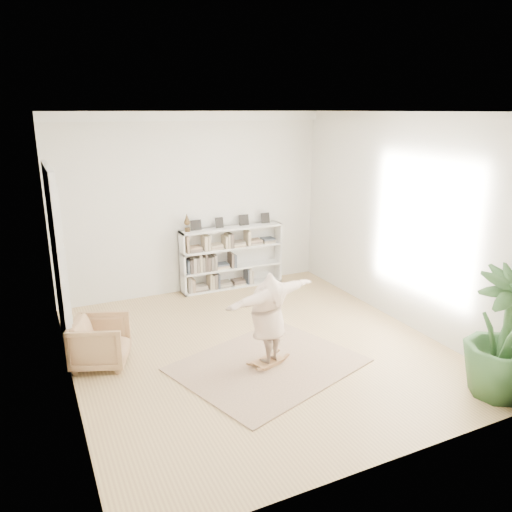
{
  "coord_description": "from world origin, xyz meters",
  "views": [
    {
      "loc": [
        -3.08,
        -6.47,
        3.63
      ],
      "look_at": [
        0.17,
        0.4,
        1.39
      ],
      "focal_mm": 35.0,
      "sensor_mm": 36.0,
      "label": 1
    }
  ],
  "objects": [
    {
      "name": "room_shell",
      "position": [
        0.0,
        2.94,
        3.51
      ],
      "size": [
        6.0,
        6.0,
        6.0
      ],
      "color": "silver",
      "rests_on": "floor"
    },
    {
      "name": "armchair",
      "position": [
        -2.3,
        0.51,
        0.36
      ],
      "size": [
        1.01,
        0.99,
        0.71
      ],
      "primitive_type": "imported",
      "rotation": [
        0.0,
        0.0,
        1.21
      ],
      "color": "tan",
      "rests_on": "floor"
    },
    {
      "name": "houseplant",
      "position": [
        2.3,
        -2.55,
        0.86
      ],
      "size": [
        1.0,
        1.0,
        1.72
      ],
      "primitive_type": "imported",
      "rotation": [
        0.0,
        0.0,
        -0.04
      ],
      "color": "#2E542A",
      "rests_on": "floor"
    },
    {
      "name": "rocker_board",
      "position": [
        -0.09,
        -0.57,
        0.06
      ],
      "size": [
        0.52,
        0.4,
        0.1
      ],
      "rotation": [
        0.0,
        0.0,
        0.32
      ],
      "color": "brown",
      "rests_on": "rug"
    },
    {
      "name": "rug",
      "position": [
        -0.09,
        -0.57,
        0.01
      ],
      "size": [
        3.0,
        2.68,
        0.02
      ],
      "primitive_type": "cube",
      "rotation": [
        0.0,
        0.0,
        0.32
      ],
      "color": "tan",
      "rests_on": "floor"
    },
    {
      "name": "bookshelf",
      "position": [
        0.74,
        2.82,
        0.64
      ],
      "size": [
        2.2,
        0.35,
        1.64
      ],
      "color": "silver",
      "rests_on": "floor"
    },
    {
      "name": "floor",
      "position": [
        0.0,
        0.0,
        0.0
      ],
      "size": [
        6.0,
        6.0,
        0.0
      ],
      "primitive_type": "plane",
      "color": "#A38154",
      "rests_on": "ground"
    },
    {
      "name": "doors",
      "position": [
        -2.7,
        1.3,
        1.4
      ],
      "size": [
        0.09,
        1.78,
        2.92
      ],
      "color": "white",
      "rests_on": "floor"
    },
    {
      "name": "person",
      "position": [
        -0.09,
        -0.57,
        0.8
      ],
      "size": [
        1.73,
        0.96,
        1.36
      ],
      "primitive_type": "imported",
      "rotation": [
        0.0,
        0.0,
        3.46
      ],
      "color": "beige",
      "rests_on": "rocker_board"
    }
  ]
}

